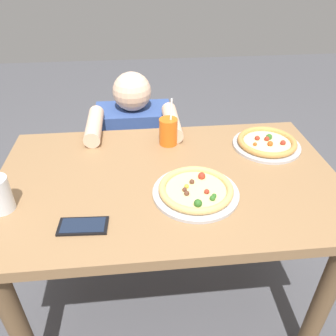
{
  "coord_description": "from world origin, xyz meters",
  "views": [
    {
      "loc": [
        -0.1,
        -1.0,
        1.48
      ],
      "look_at": [
        0.0,
        0.01,
        0.78
      ],
      "focal_mm": 35.95,
      "sensor_mm": 36.0,
      "label": 1
    }
  ],
  "objects_px": {
    "drink_cup_colored": "(168,131)",
    "pizza_near": "(196,190)",
    "diner_seated": "(136,163)",
    "pizza_far": "(267,143)",
    "cell_phone": "(83,226)"
  },
  "relations": [
    {
      "from": "drink_cup_colored",
      "to": "pizza_near",
      "type": "bearing_deg",
      "value": -80.66
    },
    {
      "from": "drink_cup_colored",
      "to": "diner_seated",
      "type": "distance_m",
      "value": 0.54
    },
    {
      "from": "diner_seated",
      "to": "pizza_far",
      "type": "bearing_deg",
      "value": -37.27
    },
    {
      "from": "drink_cup_colored",
      "to": "cell_phone",
      "type": "distance_m",
      "value": 0.57
    },
    {
      "from": "cell_phone",
      "to": "diner_seated",
      "type": "xyz_separation_m",
      "value": [
        0.16,
        0.83,
        -0.33
      ]
    },
    {
      "from": "drink_cup_colored",
      "to": "diner_seated",
      "type": "xyz_separation_m",
      "value": [
        -0.14,
        0.35,
        -0.38
      ]
    },
    {
      "from": "pizza_near",
      "to": "diner_seated",
      "type": "height_order",
      "value": "diner_seated"
    },
    {
      "from": "cell_phone",
      "to": "pizza_near",
      "type": "bearing_deg",
      "value": 18.36
    },
    {
      "from": "pizza_near",
      "to": "cell_phone",
      "type": "bearing_deg",
      "value": -161.64
    },
    {
      "from": "cell_phone",
      "to": "pizza_far",
      "type": "bearing_deg",
      "value": 29.64
    },
    {
      "from": "pizza_near",
      "to": "pizza_far",
      "type": "distance_m",
      "value": 0.45
    },
    {
      "from": "drink_cup_colored",
      "to": "pizza_far",
      "type": "bearing_deg",
      "value": -9.39
    },
    {
      "from": "drink_cup_colored",
      "to": "diner_seated",
      "type": "height_order",
      "value": "drink_cup_colored"
    },
    {
      "from": "pizza_far",
      "to": "pizza_near",
      "type": "bearing_deg",
      "value": -140.71
    },
    {
      "from": "pizza_far",
      "to": "diner_seated",
      "type": "bearing_deg",
      "value": 142.73
    }
  ]
}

